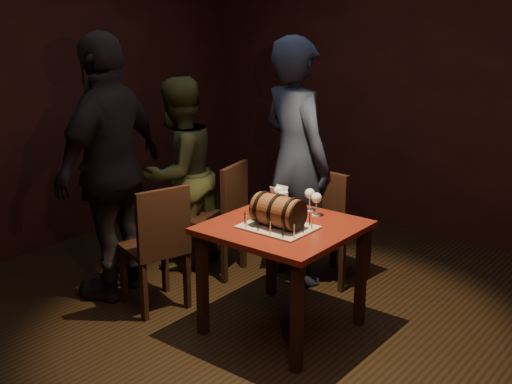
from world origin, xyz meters
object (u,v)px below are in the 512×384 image
chair_back (333,220)px  person_left_rear (178,174)px  wine_glass_right (317,199)px  wine_glass_left (279,192)px  chair_left_front (158,242)px  pub_table (283,240)px  person_back (295,162)px  pint_of_ale (283,203)px  chair_left_rear (224,213)px  barrel_cake (278,211)px  wine_glass_mid (310,195)px  person_left_front (111,168)px

chair_back → person_left_rear: size_ratio=0.59×
wine_glass_right → wine_glass_left: bearing=-175.6°
chair_left_front → chair_back: bearing=58.7°
pub_table → wine_glass_left: wine_glass_left is taller
chair_back → person_back: size_ratio=0.48×
pint_of_ale → person_back: size_ratio=0.08×
chair_back → person_back: 0.53m
chair_left_front → wine_glass_right: bearing=33.2°
chair_back → wine_glass_left: bearing=-98.9°
pint_of_ale → chair_left_rear: (-0.78, 0.27, -0.30)m
pub_table → barrel_cake: size_ratio=2.41×
chair_back → chair_left_front: size_ratio=1.00×
wine_glass_left → person_back: 0.53m
pint_of_ale → chair_left_rear: size_ratio=0.16×
wine_glass_mid → chair_left_rear: bearing=172.5°
chair_left_rear → wine_glass_right: bearing=-10.0°
wine_glass_left → person_left_rear: person_left_rear is taller
wine_glass_mid → person_back: size_ratio=0.08×
wine_glass_mid → chair_left_rear: chair_left_rear is taller
pint_of_ale → person_left_front: 1.30m
person_back → barrel_cake: bearing=135.8°
wine_glass_right → pub_table: bearing=-102.1°
chair_back → chair_left_rear: bearing=-153.3°
chair_back → chair_left_front: same height
pint_of_ale → chair_left_front: bearing=-144.4°
person_left_rear → person_left_front: (0.02, -0.70, 0.19)m
barrel_cake → person_back: bearing=118.2°
wine_glass_right → person_left_front: size_ratio=0.08×
person_back → person_left_rear: bearing=38.8°
pint_of_ale → person_back: 0.64m
wine_glass_right → chair_left_rear: size_ratio=0.17×
barrel_cake → person_left_rear: (-1.36, 0.47, -0.07)m
pint_of_ale → person_left_rear: (-1.20, 0.20, -0.03)m
barrel_cake → wine_glass_mid: size_ratio=2.32×
wine_glass_right → person_left_rear: size_ratio=0.10×
barrel_cake → person_back: (-0.44, 0.83, 0.10)m
chair_left_front → person_left_rear: size_ratio=0.59×
chair_back → chair_left_rear: (-0.78, -0.39, 0.00)m
wine_glass_left → chair_left_front: (-0.62, -0.58, -0.35)m
chair_left_rear → person_left_front: size_ratio=0.47×
barrel_cake → chair_left_front: barrel_cake is taller
pub_table → barrel_cake: 0.24m
wine_glass_left → chair_left_front: 0.92m
pint_of_ale → chair_left_front: size_ratio=0.16×
barrel_cake → wine_glass_right: bearing=81.9°
person_left_front → wine_glass_right: bearing=99.1°
pub_table → wine_glass_left: 0.43m
pub_table → person_back: 0.92m
wine_glass_right → chair_back: 0.70m
person_left_rear → chair_left_rear: bearing=97.8°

